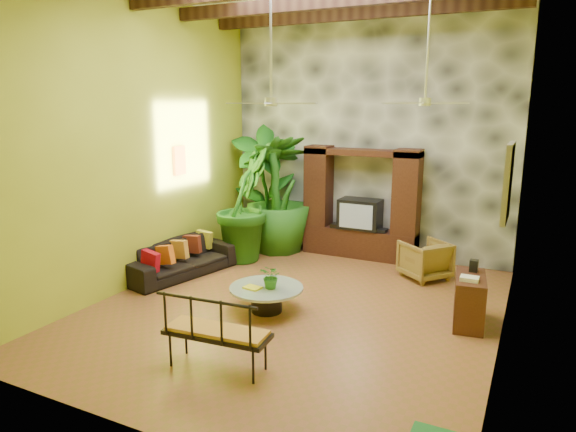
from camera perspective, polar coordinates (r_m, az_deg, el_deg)
The scene contains 20 objects.
ground at distance 8.28m, azimuth 0.85°, elevation -10.17°, with size 7.00×7.00×0.00m, color brown.
back_wall at distance 10.92m, azimuth 8.90°, elevation 8.74°, with size 6.00×0.02×5.00m, color #9EA725.
left_wall at distance 9.35m, azimuth -16.11°, elevation 7.79°, with size 0.02×7.00×5.00m, color #9EA725.
right_wall at distance 6.94m, azimuth 24.02°, elevation 5.71°, with size 0.02×7.00×5.00m, color #9EA725.
stone_accent_wall at distance 10.86m, azimuth 8.80°, elevation 8.73°, with size 5.98×0.10×4.98m, color #33353A.
entertainment_center at distance 10.79m, azimuth 8.04°, elevation 0.49°, with size 2.40×0.55×2.30m.
ceiling_fan_front at distance 7.37m, azimuth -1.89°, elevation 14.14°, with size 1.28×1.28×1.86m.
ceiling_fan_back at distance 8.27m, azimuth 15.04°, elevation 13.56°, with size 1.28×1.28×1.86m.
wall_art_mask at distance 10.12m, azimuth -11.99°, elevation 6.06°, with size 0.06×0.32×0.55m, color #C48A17.
wall_art_painting at distance 6.37m, azimuth 23.25°, elevation 3.43°, with size 0.06×0.70×0.90m, color #295199.
sofa at distance 9.89m, azimuth -11.93°, elevation -4.63°, with size 2.20×0.86×0.64m, color black.
wicker_armchair at distance 9.83m, azimuth 14.96°, elevation -4.71°, with size 0.75×0.78×0.71m, color #9D6939.
tall_plant_a at distance 11.46m, azimuth -2.68°, elevation 3.37°, with size 1.44×0.98×2.74m, color #1A6219.
tall_plant_b at distance 10.51m, azimuth -4.96°, elevation 1.31°, with size 1.27×1.03×2.32m, color #1E5917.
tall_plant_c at distance 11.06m, azimuth -1.15°, elevation 2.48°, with size 1.42×1.42×2.53m, color #27691B.
coffee_table at distance 8.07m, azimuth -2.41°, elevation -8.82°, with size 1.15×1.15×0.40m.
centerpiece_plant at distance 7.89m, azimuth -1.84°, elevation -6.74°, with size 0.34×0.30×0.38m, color #27661B.
yellow_tray at distance 7.96m, azimuth -3.96°, elevation -7.95°, with size 0.26×0.18×0.03m, color #F5AE1A.
iron_bench at distance 6.34m, azimuth -8.31°, elevation -12.28°, with size 1.35×0.59×0.57m.
side_console at distance 8.04m, azimuth 19.49°, elevation -8.82°, with size 0.41×0.92×0.73m, color #3E1B13.
Camera 1 is at (3.27, -6.90, 3.20)m, focal length 32.00 mm.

